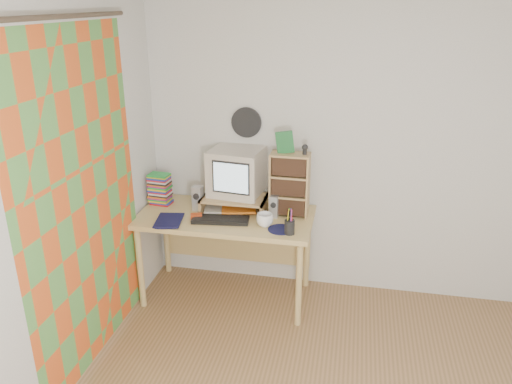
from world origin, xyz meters
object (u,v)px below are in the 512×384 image
at_px(mug, 265,220).
at_px(keyboard, 220,220).
at_px(dvd_stack, 160,191).
at_px(desk, 228,227).
at_px(cd_rack, 290,185).
at_px(crt_monitor, 235,173).
at_px(diary, 156,219).

bearing_deg(mug, keyboard, 178.02).
distance_m(dvd_stack, mug, 0.98).
relative_size(desk, cd_rack, 2.75).
bearing_deg(crt_monitor, keyboard, -94.08).
relative_size(dvd_stack, diary, 0.99).
relative_size(crt_monitor, cd_rack, 0.78).
height_order(mug, diary, mug).
distance_m(crt_monitor, keyboard, 0.41).
bearing_deg(dvd_stack, desk, 0.27).
distance_m(keyboard, dvd_stack, 0.65).
bearing_deg(cd_rack, desk, -172.82).
relative_size(crt_monitor, diary, 1.63).
height_order(desk, diary, diary).
bearing_deg(crt_monitor, desk, -113.40).
bearing_deg(crt_monitor, diary, -137.45).
relative_size(dvd_stack, mug, 1.86).
bearing_deg(keyboard, mug, -8.70).
bearing_deg(diary, cd_rack, 10.36).
bearing_deg(cd_rack, keyboard, -152.53).
bearing_deg(dvd_stack, mug, -10.03).
relative_size(crt_monitor, keyboard, 0.90).
height_order(keyboard, dvd_stack, dvd_stack).
bearing_deg(diary, mug, -2.86).
bearing_deg(mug, diary, -173.71).
bearing_deg(keyboard, cd_rack, 19.34).
bearing_deg(mug, crt_monitor, 135.30).
bearing_deg(dvd_stack, keyboard, -17.45).
relative_size(desk, crt_monitor, 3.53).
bearing_deg(dvd_stack, cd_rack, 5.29).
xyz_separation_m(mug, diary, (-0.84, -0.09, -0.03)).
bearing_deg(mug, desk, 149.21).
xyz_separation_m(dvd_stack, cd_rack, (1.09, -0.00, 0.13)).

